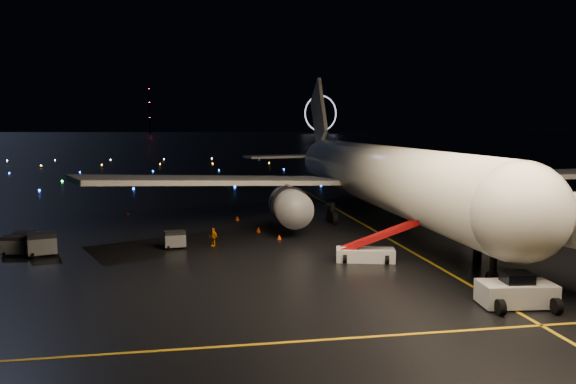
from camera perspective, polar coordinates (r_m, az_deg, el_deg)
name	(u,v)px	position (r m, az deg, el deg)	size (l,w,h in m)	color
ground	(202,144)	(336.97, -8.72, 4.81)	(2000.00, 2000.00, 0.00)	black
lane_centre	(385,237)	(56.05, 9.85, -4.51)	(0.25, 80.00, 0.02)	gold
lane_cross	(229,346)	(28.89, -6.01, -15.31)	(60.00, 0.25, 0.02)	gold
airliner	(368,141)	(64.96, 8.13, 5.16)	(64.45, 61.23, 18.26)	white
pushback_tug	(516,289)	(36.99, 22.19, -9.14)	(4.37, 2.29, 2.08)	silver
belt_loader	(366,241)	(45.61, 7.89, -4.95)	(6.81, 1.86, 3.30)	silver
crew_c	(213,237)	(51.41, -7.61, -4.54)	(0.98, 0.41, 1.68)	#FF8901
safety_cone_0	(279,237)	(54.04, -0.90, -4.58)	(0.42, 0.42, 0.48)	#F04205
safety_cone_1	(237,218)	(64.95, -5.18, -2.66)	(0.47, 0.47, 0.54)	#F04205
safety_cone_2	(258,229)	(57.71, -3.02, -3.82)	(0.49, 0.49, 0.55)	#F04205
safety_cone_3	(127,213)	(71.66, -16.02, -2.05)	(0.39, 0.39, 0.44)	#F04205
ferris_wheel	(321,115)	(777.23, 3.34, 7.83)	(50.00, 4.00, 52.00)	black
radio_mast	(149,110)	(778.85, -13.89, 8.09)	(1.80, 1.80, 64.00)	black
taxiway_lights	(218,168)	(143.28, -7.14, 2.41)	(164.00, 92.00, 0.36)	black
baggage_cart_0	(175,240)	(51.06, -11.39, -4.77)	(1.82, 1.27, 1.54)	gray
baggage_cart_1	(42,245)	(51.41, -23.69, -4.93)	(2.23, 1.56, 1.90)	gray
baggage_cart_2	(15,245)	(52.74, -25.96, -4.91)	(1.92, 1.35, 1.64)	gray
baggage_cart_3	(26,240)	(54.89, -25.11, -4.46)	(1.86, 1.30, 1.58)	gray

